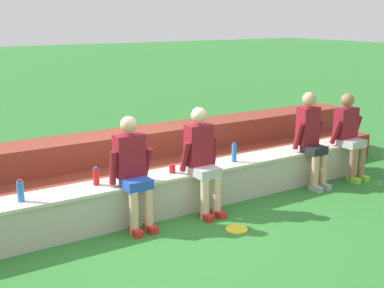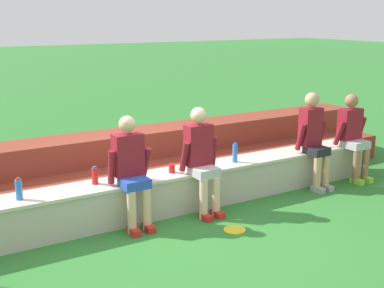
% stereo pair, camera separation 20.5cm
% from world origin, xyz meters
% --- Properties ---
extents(ground_plane, '(80.00, 80.00, 0.00)m').
position_xyz_m(ground_plane, '(0.00, 0.00, 0.00)').
color(ground_plane, '#2D752D').
extents(stone_seating_wall, '(7.87, 0.51, 0.54)m').
position_xyz_m(stone_seating_wall, '(0.00, 0.24, 0.29)').
color(stone_seating_wall, '#B7AF9E').
rests_on(stone_seating_wall, ground).
extents(brick_bleachers, '(9.75, 1.31, 0.83)m').
position_xyz_m(brick_bleachers, '(0.00, 1.40, 0.34)').
color(brick_bleachers, maroon).
rests_on(brick_bleachers, ground).
extents(person_left_of_center, '(0.54, 0.54, 1.39)m').
position_xyz_m(person_left_of_center, '(-0.30, 0.01, 0.75)').
color(person_left_of_center, '#DBAD89').
rests_on(person_left_of_center, ground).
extents(person_center, '(0.53, 0.54, 1.41)m').
position_xyz_m(person_center, '(0.67, -0.04, 0.76)').
color(person_center, beige).
rests_on(person_center, ground).
extents(person_right_of_center, '(0.50, 0.54, 1.45)m').
position_xyz_m(person_right_of_center, '(2.68, -0.00, 0.78)').
color(person_right_of_center, tan).
rests_on(person_right_of_center, ground).
extents(person_far_right, '(0.55, 0.54, 1.37)m').
position_xyz_m(person_far_right, '(3.50, -0.04, 0.74)').
color(person_far_right, '#996B4C').
rests_on(person_far_right, ground).
extents(water_bottle_mid_right, '(0.08, 0.08, 0.26)m').
position_xyz_m(water_bottle_mid_right, '(-1.60, 0.21, 0.66)').
color(water_bottle_mid_right, blue).
rests_on(water_bottle_mid_right, stone_seating_wall).
extents(water_bottle_near_left, '(0.08, 0.08, 0.23)m').
position_xyz_m(water_bottle_near_left, '(-0.67, 0.29, 0.64)').
color(water_bottle_near_left, red).
rests_on(water_bottle_near_left, stone_seating_wall).
extents(water_bottle_center_gap, '(0.07, 0.07, 0.28)m').
position_xyz_m(water_bottle_center_gap, '(1.38, 0.20, 0.67)').
color(water_bottle_center_gap, blue).
rests_on(water_bottle_center_gap, stone_seating_wall).
extents(water_bottle_near_right, '(0.07, 0.07, 0.24)m').
position_xyz_m(water_bottle_near_right, '(2.98, 0.27, 0.65)').
color(water_bottle_near_right, silver).
rests_on(water_bottle_near_right, stone_seating_wall).
extents(plastic_cup_middle, '(0.08, 0.08, 0.11)m').
position_xyz_m(plastic_cup_middle, '(0.37, 0.22, 0.59)').
color(plastic_cup_middle, red).
rests_on(plastic_cup_middle, stone_seating_wall).
extents(frisbee, '(0.27, 0.27, 0.02)m').
position_xyz_m(frisbee, '(0.70, -0.76, 0.01)').
color(frisbee, yellow).
rests_on(frisbee, ground).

